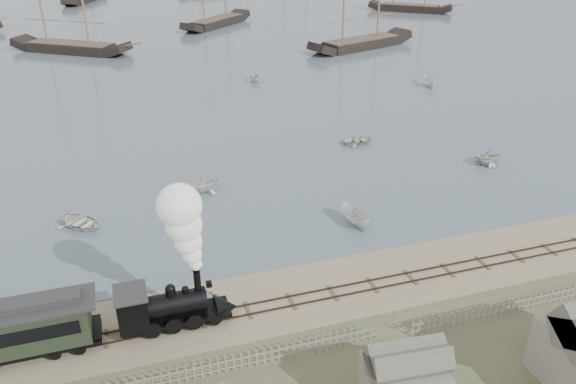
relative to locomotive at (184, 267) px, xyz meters
name	(u,v)px	position (x,y,z in m)	size (l,w,h in m)	color
ground	(296,282)	(7.88, 2.00, -4.27)	(600.00, 600.00, 0.00)	gray
rail_track	(306,299)	(7.88, 0.00, -4.23)	(120.00, 1.80, 0.16)	#39281F
picket_fence_west	(227,373)	(1.38, -5.00, -4.27)	(19.00, 0.10, 1.20)	gray
picket_fence_east	(513,313)	(20.38, -5.50, -4.27)	(15.00, 0.10, 1.20)	gray
locomotive	(184,267)	(0.00, 0.00, 0.00)	(7.42, 2.77, 9.25)	black
beached_dinghy	(194,299)	(0.59, 1.80, -3.86)	(3.93, 2.81, 0.81)	silver
rowboat_0	(81,223)	(-6.65, 14.64, -3.80)	(3.94, 2.82, 0.82)	silver
rowboat_1	(204,183)	(4.25, 18.04, -3.39)	(3.11, 2.68, 1.64)	silver
rowboat_2	(355,217)	(15.06, 8.16, -3.52)	(3.57, 1.34, 1.38)	silver
rowboat_3	(358,140)	(22.74, 24.54, -3.84)	(3.55, 2.54, 0.74)	silver
rowboat_4	(488,158)	(33.00, 15.27, -3.51)	(2.66, 2.29, 1.40)	silver
rowboat_5	(429,82)	(41.89, 41.92, -3.53)	(3.51, 1.32, 1.35)	silver
rowboat_7	(255,76)	(18.03, 52.05, -3.38)	(3.16, 2.73, 1.67)	silver
rowboat_8	(489,156)	(33.23, 15.47, -3.38)	(3.14, 2.71, 1.65)	silver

